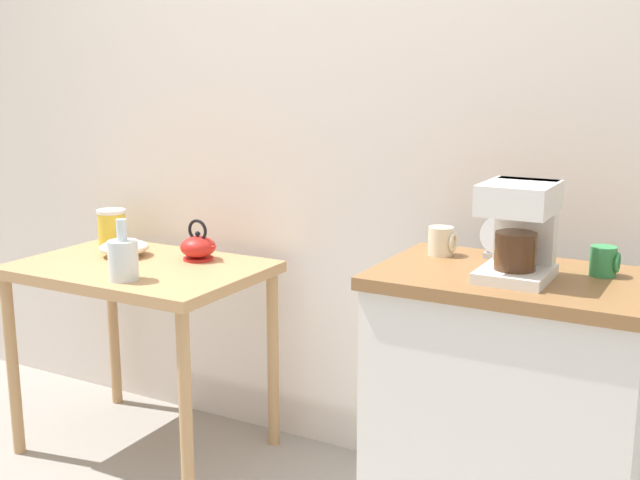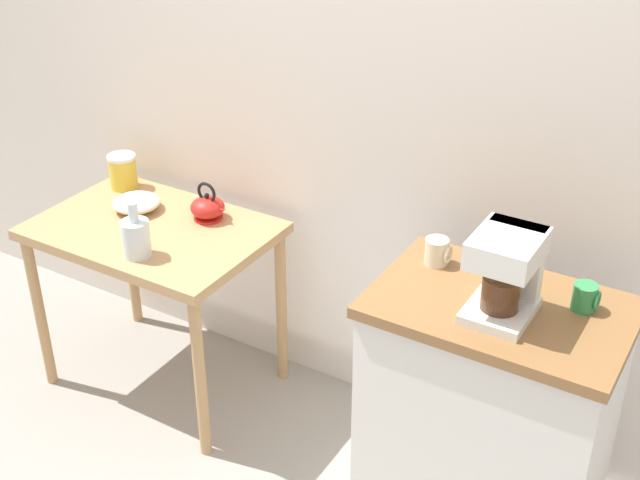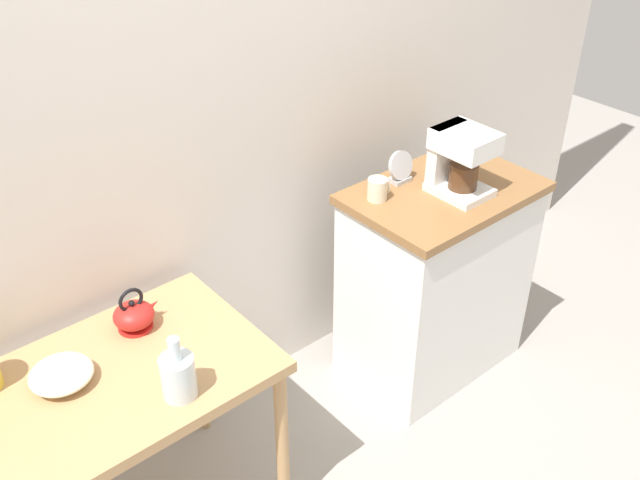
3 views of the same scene
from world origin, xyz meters
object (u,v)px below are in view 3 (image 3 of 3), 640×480
Objects in this scene: teakettle at (134,315)px; table_clock at (401,169)px; mug_small_cream at (378,189)px; mug_tall_green at (463,155)px; bowl_stoneware at (61,374)px; coffee_maker at (459,158)px; glass_carafe_vase at (178,375)px.

teakettle is 1.27× the size of table_clock.
mug_tall_green is (0.47, -0.02, -0.00)m from mug_small_cream.
mug_small_cream is 0.47m from mug_tall_green.
mug_tall_green is at bearing -0.79° from bowl_stoneware.
glass_carafe_vase is at bearing -175.21° from coffee_maker.
bowl_stoneware is 1.45m from table_clock.
bowl_stoneware is at bearing 132.35° from glass_carafe_vase.
glass_carafe_vase is 2.57× the size of mug_tall_green.
bowl_stoneware is 2.32× the size of mug_tall_green.
table_clock reaches higher than mug_small_cream.
table_clock is at bearing 14.13° from glass_carafe_vase.
teakettle is 0.36m from glass_carafe_vase.
teakettle is 1.99× the size of mug_tall_green.
coffee_maker is 2.02× the size of table_clock.
bowl_stoneware is 0.36m from glass_carafe_vase.
glass_carafe_vase is 1.07m from mug_small_cream.
coffee_maker reaches higher than table_clock.
mug_small_cream reaches higher than teakettle.
table_clock reaches higher than mug_tall_green.
coffee_maker is 0.33m from mug_small_cream.
bowl_stoneware is 0.30m from teakettle.
teakettle is (0.29, 0.09, 0.02)m from bowl_stoneware.
table_clock is (1.15, -0.05, 0.16)m from teakettle.
teakettle is 0.63× the size of coffee_maker.
mug_small_cream is at bearing 177.84° from mug_tall_green.
teakettle is 1.47m from mug_tall_green.
glass_carafe_vase reaches higher than teakettle.
bowl_stoneware is at bearing -178.54° from table_clock.
teakettle is 0.77× the size of glass_carafe_vase.
coffee_maker is at bearing -146.60° from mug_tall_green.
table_clock reaches higher than glass_carafe_vase.
mug_tall_green reaches higher than teakettle.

